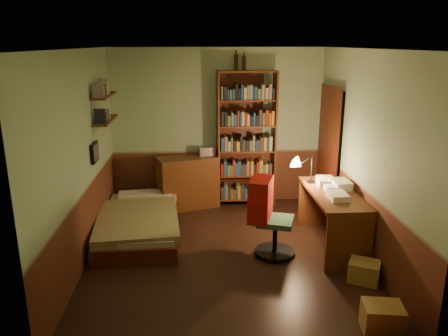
{
  "coord_description": "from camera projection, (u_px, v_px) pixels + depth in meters",
  "views": [
    {
      "loc": [
        -0.36,
        -5.18,
        2.67
      ],
      "look_at": [
        0.0,
        0.25,
        1.1
      ],
      "focal_mm": 35.0,
      "sensor_mm": 36.0,
      "label": 1
    }
  ],
  "objects": [
    {
      "name": "door_trim",
      "position": [
        327.0,
        154.0,
        6.81
      ],
      "size": [
        0.02,
        0.98,
        2.08
      ],
      "primitive_type": "cube",
      "color": "#3F170B",
      "rests_on": "ground"
    },
    {
      "name": "cardboard_box_a",
      "position": [
        382.0,
        318.0,
        4.16
      ],
      "size": [
        0.41,
        0.35,
        0.28
      ],
      "primitive_type": "cube",
      "rotation": [
        0.0,
        0.0,
        -0.16
      ],
      "color": "olive",
      "rests_on": "ground"
    },
    {
      "name": "office_chair",
      "position": [
        276.0,
        216.0,
        5.56
      ],
      "size": [
        0.66,
        0.62,
        1.08
      ],
      "primitive_type": "cube",
      "rotation": [
        0.0,
        0.0,
        -0.32
      ],
      "color": "#2D583D",
      "rests_on": "ground"
    },
    {
      "name": "desk",
      "position": [
        331.0,
        219.0,
        5.85
      ],
      "size": [
        0.6,
        1.45,
        0.77
      ],
      "primitive_type": "cube",
      "rotation": [
        0.0,
        0.0,
        -0.0
      ],
      "color": "#542B13",
      "rests_on": "ground"
    },
    {
      "name": "paper_stack",
      "position": [
        341.0,
        185.0,
        5.84
      ],
      "size": [
        0.25,
        0.32,
        0.12
      ],
      "primitive_type": "cube",
      "rotation": [
        0.0,
        0.0,
        0.11
      ],
      "color": "silver",
      "rests_on": "desk"
    },
    {
      "name": "doorway",
      "position": [
        329.0,
        154.0,
        6.81
      ],
      "size": [
        0.06,
        0.9,
        2.0
      ],
      "primitive_type": "cube",
      "color": "black",
      "rests_on": "ground"
    },
    {
      "name": "wall_shelf_lower",
      "position": [
        106.0,
        120.0,
        6.24
      ],
      "size": [
        0.2,
        0.9,
        0.03
      ],
      "primitive_type": "cube",
      "color": "#542B13",
      "rests_on": "wall_left"
    },
    {
      "name": "bed",
      "position": [
        139.0,
        215.0,
        6.26
      ],
      "size": [
        1.13,
        2.01,
        0.58
      ],
      "primitive_type": "cube",
      "rotation": [
        0.0,
        0.0,
        0.04
      ],
      "color": "olive",
      "rests_on": "ground"
    },
    {
      "name": "bookshelf",
      "position": [
        246.0,
        140.0,
        7.22
      ],
      "size": [
        0.98,
        0.36,
        2.24
      ],
      "primitive_type": "cube",
      "rotation": [
        0.0,
        0.0,
        0.07
      ],
      "color": "#542B13",
      "rests_on": "ground"
    },
    {
      "name": "red_jacket",
      "position": [
        265.0,
        152.0,
        5.4
      ],
      "size": [
        0.33,
        0.5,
        0.55
      ],
      "primitive_type": "cube",
      "rotation": [
        0.0,
        0.0,
        -0.18
      ],
      "color": "#B41309",
      "rests_on": "office_chair"
    },
    {
      "name": "wall_back",
      "position": [
        217.0,
        127.0,
        7.3
      ],
      "size": [
        3.5,
        0.02,
        2.6
      ],
      "primitive_type": "cube",
      "color": "#93B68B",
      "rests_on": "ground"
    },
    {
      "name": "bottle_right",
      "position": [
        244.0,
        63.0,
        6.98
      ],
      "size": [
        0.06,
        0.06,
        0.22
      ],
      "primitive_type": "cylinder",
      "rotation": [
        0.0,
        0.0,
        0.12
      ],
      "color": "black",
      "rests_on": "bookshelf"
    },
    {
      "name": "floor",
      "position": [
        225.0,
        254.0,
        5.74
      ],
      "size": [
        3.5,
        4.0,
        0.02
      ],
      "primitive_type": "cube",
      "color": "black",
      "rests_on": "ground"
    },
    {
      "name": "bottle_left",
      "position": [
        236.0,
        62.0,
        6.97
      ],
      "size": [
        0.08,
        0.08,
        0.25
      ],
      "primitive_type": "cylinder",
      "rotation": [
        0.0,
        0.0,
        -0.19
      ],
      "color": "black",
      "rests_on": "bookshelf"
    },
    {
      "name": "desk_lamp",
      "position": [
        312.0,
        163.0,
        6.05
      ],
      "size": [
        0.19,
        0.19,
        0.58
      ],
      "primitive_type": "cone",
      "rotation": [
        0.0,
        0.0,
        -0.1
      ],
      "color": "black",
      "rests_on": "desk"
    },
    {
      "name": "ceiling",
      "position": [
        225.0,
        48.0,
        5.01
      ],
      "size": [
        3.5,
        4.0,
        0.02
      ],
      "primitive_type": "cube",
      "color": "silver",
      "rests_on": "wall_back"
    },
    {
      "name": "dresser",
      "position": [
        188.0,
        182.0,
        7.27
      ],
      "size": [
        1.07,
        0.77,
        0.86
      ],
      "primitive_type": "cube",
      "rotation": [
        0.0,
        0.0,
        0.33
      ],
      "color": "#542B13",
      "rests_on": "ground"
    },
    {
      "name": "cardboard_box_b",
      "position": [
        364.0,
        271.0,
        5.05
      ],
      "size": [
        0.43,
        0.41,
        0.24
      ],
      "primitive_type": "cube",
      "rotation": [
        0.0,
        0.0,
        -0.49
      ],
      "color": "olive",
      "rests_on": "ground"
    },
    {
      "name": "wall_front",
      "position": [
        243.0,
        223.0,
        3.44
      ],
      "size": [
        3.5,
        0.02,
        2.6
      ],
      "primitive_type": "cube",
      "color": "#93B68B",
      "rests_on": "ground"
    },
    {
      "name": "wall_right",
      "position": [
        365.0,
        156.0,
        5.48
      ],
      "size": [
        0.02,
        4.0,
        2.6
      ],
      "primitive_type": "cube",
      "color": "#93B68B",
      "rests_on": "ground"
    },
    {
      "name": "wall_shelf_upper",
      "position": [
        104.0,
        96.0,
        6.14
      ],
      "size": [
        0.2,
        0.9,
        0.03
      ],
      "primitive_type": "cube",
      "color": "#542B13",
      "rests_on": "wall_left"
    },
    {
      "name": "mini_stereo",
      "position": [
        207.0,
        151.0,
        7.27
      ],
      "size": [
        0.29,
        0.25,
        0.14
      ],
      "primitive_type": "cube",
      "rotation": [
        0.0,
        0.0,
        0.19
      ],
      "color": "#B2B2B7",
      "rests_on": "dresser"
    },
    {
      "name": "framed_picture",
      "position": [
        95.0,
        152.0,
        5.85
      ],
      "size": [
        0.04,
        0.32,
        0.26
      ],
      "primitive_type": "cube",
      "color": "black",
      "rests_on": "wall_left"
    },
    {
      "name": "wall_left",
      "position": [
        80.0,
        160.0,
        5.26
      ],
      "size": [
        0.02,
        4.0,
        2.6
      ],
      "primitive_type": "cube",
      "color": "#93B68B",
      "rests_on": "ground"
    }
  ]
}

